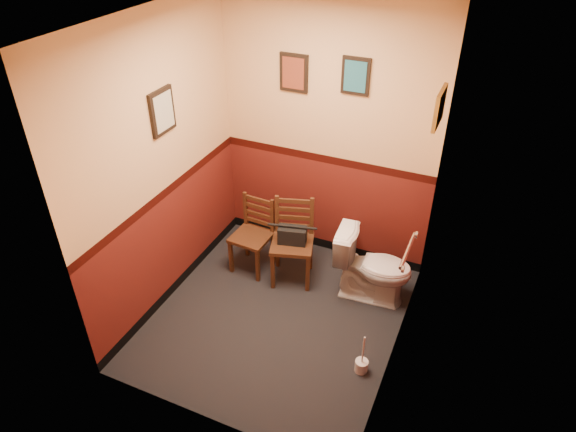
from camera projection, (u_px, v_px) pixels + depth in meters
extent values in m
cube|color=black|center=(277.00, 317.00, 4.87)|extent=(2.20, 2.40, 0.00)
cube|color=silver|center=(273.00, 20.00, 3.36)|extent=(2.20, 2.40, 0.00)
cube|color=#5C1913|center=(327.00, 137.00, 5.03)|extent=(2.20, 0.00, 2.70)
cube|color=#5C1913|center=(195.00, 287.00, 3.20)|extent=(2.20, 0.00, 2.70)
cube|color=#5C1913|center=(162.00, 169.00, 4.48)|extent=(0.00, 2.40, 2.70)
cube|color=#5C1913|center=(412.00, 227.00, 3.75)|extent=(0.00, 2.40, 2.70)
cylinder|color=silver|center=(408.00, 250.00, 4.17)|extent=(0.03, 0.50, 0.03)
cylinder|color=silver|center=(403.00, 269.00, 3.97)|extent=(0.02, 0.06, 0.06)
cylinder|color=silver|center=(417.00, 235.00, 4.35)|extent=(0.02, 0.06, 0.06)
cube|color=black|center=(294.00, 73.00, 4.80)|extent=(0.28, 0.03, 0.36)
cube|color=maroon|center=(293.00, 73.00, 4.79)|extent=(0.22, 0.01, 0.30)
cube|color=black|center=(356.00, 76.00, 4.57)|extent=(0.26, 0.03, 0.34)
cube|color=#225F6E|center=(355.00, 77.00, 4.56)|extent=(0.20, 0.01, 0.28)
cube|color=black|center=(162.00, 112.00, 4.28)|extent=(0.03, 0.30, 0.38)
cube|color=#B5AD8E|center=(164.00, 112.00, 4.27)|extent=(0.01, 0.24, 0.31)
cube|color=olive|center=(440.00, 108.00, 3.82)|extent=(0.03, 0.34, 0.28)
cube|color=#B5AD8E|center=(437.00, 107.00, 3.83)|extent=(0.01, 0.28, 0.22)
imported|color=white|center=(373.00, 267.00, 4.91)|extent=(0.77, 0.47, 0.73)
cylinder|color=silver|center=(361.00, 366.00, 4.31)|extent=(0.11, 0.11, 0.11)
cylinder|color=silver|center=(363.00, 351.00, 4.21)|extent=(0.01, 0.01, 0.32)
cube|color=#402313|center=(251.00, 237.00, 5.26)|extent=(0.40, 0.40, 0.04)
cube|color=#402313|center=(231.00, 256.00, 5.31)|extent=(0.04, 0.04, 0.40)
cube|color=#402313|center=(247.00, 240.00, 5.55)|extent=(0.04, 0.04, 0.40)
cube|color=#402313|center=(258.00, 265.00, 5.19)|extent=(0.04, 0.04, 0.40)
cube|color=#402313|center=(273.00, 248.00, 5.43)|extent=(0.04, 0.04, 0.40)
cube|color=#402313|center=(246.00, 209.00, 5.33)|extent=(0.04, 0.03, 0.40)
cube|color=#402313|center=(272.00, 217.00, 5.21)|extent=(0.04, 0.03, 0.40)
cube|color=#402313|center=(259.00, 222.00, 5.33)|extent=(0.30, 0.04, 0.04)
cube|color=#402313|center=(259.00, 215.00, 5.28)|extent=(0.30, 0.04, 0.04)
cube|color=#402313|center=(259.00, 207.00, 5.23)|extent=(0.30, 0.04, 0.04)
cube|color=#402313|center=(258.00, 200.00, 5.18)|extent=(0.30, 0.04, 0.04)
cube|color=#402313|center=(292.00, 244.00, 5.10)|extent=(0.51, 0.51, 0.04)
cube|color=#402313|center=(273.00, 271.00, 5.09)|extent=(0.05, 0.05, 0.44)
cube|color=#402313|center=(278.00, 249.00, 5.38)|extent=(0.05, 0.05, 0.44)
cube|color=#402313|center=(308.00, 273.00, 5.06)|extent=(0.05, 0.05, 0.44)
cube|color=#402313|center=(311.00, 252.00, 5.35)|extent=(0.05, 0.05, 0.44)
cube|color=#402313|center=(277.00, 214.00, 5.14)|extent=(0.05, 0.04, 0.44)
cube|color=#402313|center=(312.00, 217.00, 5.11)|extent=(0.05, 0.04, 0.44)
cube|color=#402313|center=(294.00, 226.00, 5.19)|extent=(0.32, 0.12, 0.04)
cube|color=#402313|center=(294.00, 218.00, 5.14)|extent=(0.32, 0.12, 0.04)
cube|color=#402313|center=(294.00, 210.00, 5.09)|extent=(0.32, 0.12, 0.04)
cube|color=#402313|center=(294.00, 201.00, 5.03)|extent=(0.32, 0.12, 0.04)
cube|color=black|center=(292.00, 235.00, 5.04)|extent=(0.30, 0.20, 0.17)
cylinder|color=black|center=(292.00, 227.00, 4.98)|extent=(0.24, 0.08, 0.02)
cylinder|color=silver|center=(341.00, 257.00, 5.54)|extent=(0.12, 0.12, 0.11)
cylinder|color=silver|center=(353.00, 260.00, 5.50)|extent=(0.12, 0.12, 0.11)
cylinder|color=silver|center=(347.00, 251.00, 5.45)|extent=(0.12, 0.12, 0.11)
cylinder|color=silver|center=(347.00, 244.00, 5.38)|extent=(0.12, 0.12, 0.11)
cylinder|color=silver|center=(349.00, 234.00, 5.34)|extent=(0.12, 0.12, 0.11)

